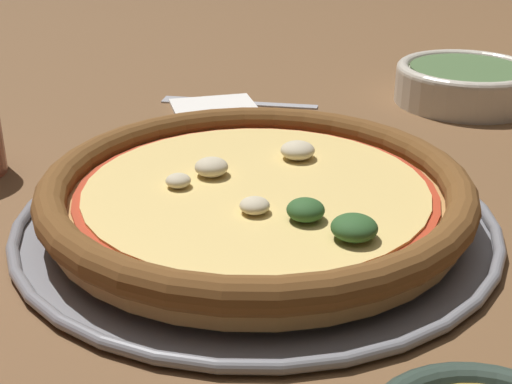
{
  "coord_description": "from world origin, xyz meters",
  "views": [
    {
      "loc": [
        0.43,
        -0.22,
        0.25
      ],
      "look_at": [
        0.0,
        0.0,
        0.03
      ],
      "focal_mm": 50.0,
      "sensor_mm": 36.0,
      "label": 1
    }
  ],
  "objects_px": {
    "napkin": "(218,111)",
    "fork": "(229,102)",
    "bowl_far": "(466,82)",
    "pizza_tray": "(256,219)",
    "pizza": "(256,192)"
  },
  "relations": [
    {
      "from": "bowl_far",
      "to": "napkin",
      "type": "height_order",
      "value": "bowl_far"
    },
    {
      "from": "pizza",
      "to": "fork",
      "type": "bearing_deg",
      "value": 158.79
    },
    {
      "from": "pizza",
      "to": "bowl_far",
      "type": "distance_m",
      "value": 0.39
    },
    {
      "from": "napkin",
      "to": "fork",
      "type": "relative_size",
      "value": 0.87
    },
    {
      "from": "pizza",
      "to": "pizza_tray",
      "type": "bearing_deg",
      "value": -161.93
    },
    {
      "from": "bowl_far",
      "to": "napkin",
      "type": "relative_size",
      "value": 1.18
    },
    {
      "from": "pizza_tray",
      "to": "bowl_far",
      "type": "distance_m",
      "value": 0.39
    },
    {
      "from": "pizza_tray",
      "to": "napkin",
      "type": "height_order",
      "value": "pizza_tray"
    },
    {
      "from": "pizza_tray",
      "to": "napkin",
      "type": "relative_size",
      "value": 2.71
    },
    {
      "from": "pizza_tray",
      "to": "pizza",
      "type": "bearing_deg",
      "value": 18.07
    },
    {
      "from": "pizza_tray",
      "to": "fork",
      "type": "bearing_deg",
      "value": 158.75
    },
    {
      "from": "bowl_far",
      "to": "fork",
      "type": "bearing_deg",
      "value": -116.05
    },
    {
      "from": "pizza",
      "to": "bowl_far",
      "type": "xyz_separation_m",
      "value": [
        -0.16,
        0.35,
        -0.0
      ]
    },
    {
      "from": "pizza_tray",
      "to": "fork",
      "type": "distance_m",
      "value": 0.3
    },
    {
      "from": "pizza_tray",
      "to": "pizza",
      "type": "distance_m",
      "value": 0.02
    }
  ]
}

